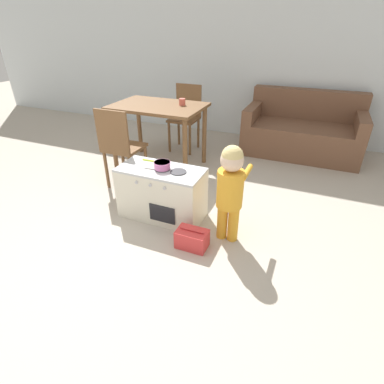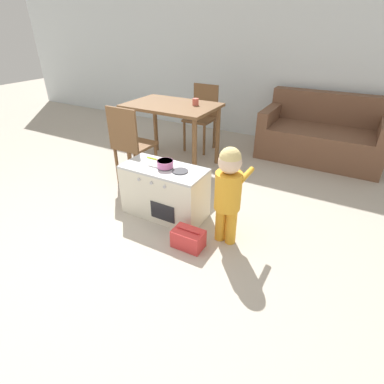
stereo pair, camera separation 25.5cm
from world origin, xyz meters
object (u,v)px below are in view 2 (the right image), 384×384
(toy_pot, at_px, (165,163))
(cup_on_table, at_px, (196,102))
(play_kitchen, at_px, (165,191))
(dining_chair_near, at_px, (131,144))
(dining_table, at_px, (172,114))
(couch, at_px, (321,136))
(child_figure, at_px, (229,186))
(dining_chair_far, at_px, (202,116))
(toy_basket, at_px, (188,239))

(toy_pot, distance_m, cup_on_table, 1.21)
(play_kitchen, bearing_deg, toy_pot, 1.74)
(dining_chair_near, bearing_deg, toy_pot, -27.50)
(dining_table, height_order, couch, couch)
(couch, bearing_deg, cup_on_table, -140.80)
(child_figure, bearing_deg, dining_table, 137.76)
(dining_table, distance_m, dining_chair_far, 0.72)
(play_kitchen, distance_m, dining_chair_far, 1.82)
(toy_pot, bearing_deg, dining_table, 119.52)
(dining_chair_far, bearing_deg, toy_basket, 115.10)
(dining_table, distance_m, cup_on_table, 0.33)
(dining_chair_near, xyz_separation_m, dining_chair_far, (0.15, 1.37, 0.00))
(dining_chair_far, height_order, couch, dining_chair_far)
(toy_pot, xyz_separation_m, dining_chair_far, (-0.53, 1.72, -0.06))
(toy_pot, bearing_deg, couch, 65.25)
(child_figure, bearing_deg, play_kitchen, 172.13)
(child_figure, distance_m, cup_on_table, 1.59)
(dining_chair_far, distance_m, couch, 1.65)
(child_figure, bearing_deg, toy_pot, 171.91)
(child_figure, distance_m, dining_chair_far, 2.17)
(dining_chair_far, bearing_deg, dining_chair_near, 83.67)
(play_kitchen, xyz_separation_m, dining_chair_far, (-0.52, 1.73, 0.23))
(dining_chair_near, xyz_separation_m, cup_on_table, (0.37, 0.77, 0.33))
(dining_chair_near, height_order, cup_on_table, dining_chair_near)
(child_figure, bearing_deg, dining_chair_near, 161.44)
(play_kitchen, height_order, cup_on_table, cup_on_table)
(cup_on_table, bearing_deg, couch, 39.20)
(dining_table, relative_size, dining_chair_far, 1.22)
(toy_basket, relative_size, dining_table, 0.24)
(dining_chair_far, distance_m, cup_on_table, 0.72)
(dining_table, distance_m, dining_chair_near, 0.71)
(toy_pot, distance_m, couch, 2.46)
(couch, bearing_deg, child_figure, -99.05)
(dining_table, xyz_separation_m, dining_chair_near, (-0.10, -0.68, -0.18))
(toy_pot, relative_size, dining_chair_far, 0.30)
(play_kitchen, distance_m, toy_pot, 0.29)
(toy_pot, height_order, dining_chair_far, dining_chair_far)
(play_kitchen, height_order, dining_chair_far, dining_chair_far)
(dining_chair_near, distance_m, cup_on_table, 0.92)
(play_kitchen, distance_m, dining_chair_near, 0.80)
(couch, bearing_deg, toy_basket, -103.29)
(dining_chair_near, bearing_deg, child_figure, -18.56)
(child_figure, distance_m, dining_table, 1.68)
(dining_table, bearing_deg, toy_pot, -60.48)
(play_kitchen, relative_size, dining_chair_near, 0.87)
(play_kitchen, relative_size, toy_basket, 3.04)
(child_figure, relative_size, dining_table, 0.78)
(toy_pot, bearing_deg, play_kitchen, -178.26)
(dining_chair_near, relative_size, couch, 0.58)
(toy_basket, distance_m, dining_table, 1.79)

